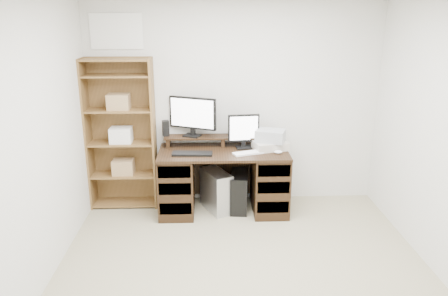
{
  "coord_description": "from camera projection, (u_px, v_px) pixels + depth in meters",
  "views": [
    {
      "loc": [
        -0.32,
        -3.18,
        2.31
      ],
      "look_at": [
        -0.14,
        1.43,
        0.85
      ],
      "focal_mm": 35.0,
      "sensor_mm": 36.0,
      "label": 1
    }
  ],
  "objects": [
    {
      "name": "tower_black",
      "position": [
        239.0,
        191.0,
        5.25
      ],
      "size": [
        0.24,
        0.48,
        0.46
      ],
      "rotation": [
        0.0,
        0.0,
        -0.11
      ],
      "color": "black",
      "rests_on": "ground"
    },
    {
      "name": "bookshelf",
      "position": [
        121.0,
        133.0,
        5.18
      ],
      "size": [
        0.8,
        0.3,
        1.8
      ],
      "color": "brown",
      "rests_on": "ground"
    },
    {
      "name": "monitor_wide",
      "position": [
        193.0,
        114.0,
        5.16
      ],
      "size": [
        0.56,
        0.27,
        0.47
      ],
      "rotation": [
        0.0,
        0.0,
        -0.42
      ],
      "color": "black",
      "rests_on": "riser_shelf"
    },
    {
      "name": "mouse",
      "position": [
        278.0,
        152.0,
        4.96
      ],
      "size": [
        0.1,
        0.08,
        0.04
      ],
      "primitive_type": "ellipsoid",
      "rotation": [
        0.0,
        0.0,
        -0.15
      ],
      "color": "white",
      "rests_on": "desk"
    },
    {
      "name": "riser_shelf",
      "position": [
        223.0,
        138.0,
        5.24
      ],
      "size": [
        1.4,
        0.22,
        0.12
      ],
      "color": "black",
      "rests_on": "desk"
    },
    {
      "name": "keyboard_black",
      "position": [
        192.0,
        154.0,
        4.93
      ],
      "size": [
        0.46,
        0.18,
        0.03
      ],
      "primitive_type": "cube",
      "rotation": [
        0.0,
        0.0,
        -0.06
      ],
      "color": "black",
      "rests_on": "desk"
    },
    {
      "name": "monitor_small",
      "position": [
        244.0,
        130.0,
        5.11
      ],
      "size": [
        0.37,
        0.16,
        0.4
      ],
      "rotation": [
        0.0,
        0.0,
        0.12
      ],
      "color": "black",
      "rests_on": "desk"
    },
    {
      "name": "room",
      "position": [
        249.0,
        154.0,
        3.36
      ],
      "size": [
        3.54,
        4.04,
        2.54
      ],
      "color": "tan",
      "rests_on": "ground"
    },
    {
      "name": "speaker",
      "position": [
        166.0,
        128.0,
        5.21
      ],
      "size": [
        0.09,
        0.09,
        0.19
      ],
      "primitive_type": "cube",
      "rotation": [
        0.0,
        0.0,
        0.27
      ],
      "color": "black",
      "rests_on": "riser_shelf"
    },
    {
      "name": "printer",
      "position": [
        270.0,
        145.0,
        5.12
      ],
      "size": [
        0.43,
        0.36,
        0.09
      ],
      "primitive_type": "cube",
      "rotation": [
        0.0,
        0.0,
        0.24
      ],
      "color": "#B4AB9D",
      "rests_on": "desk"
    },
    {
      "name": "tower_silver",
      "position": [
        216.0,
        191.0,
        5.23
      ],
      "size": [
        0.4,
        0.53,
        0.49
      ],
      "primitive_type": "cube",
      "rotation": [
        0.0,
        0.0,
        0.44
      ],
      "color": "#B2B4B9",
      "rests_on": "ground"
    },
    {
      "name": "desk",
      "position": [
        223.0,
        180.0,
        5.18
      ],
      "size": [
        1.5,
        0.7,
        0.75
      ],
      "color": "black",
      "rests_on": "ground"
    },
    {
      "name": "basket",
      "position": [
        270.0,
        136.0,
        5.08
      ],
      "size": [
        0.39,
        0.33,
        0.14
      ],
      "primitive_type": "cube",
      "rotation": [
        0.0,
        0.0,
        -0.35
      ],
      "color": "#A3A8AE",
      "rests_on": "printer"
    },
    {
      "name": "keyboard_white",
      "position": [
        250.0,
        153.0,
        4.97
      ],
      "size": [
        0.42,
        0.25,
        0.02
      ],
      "primitive_type": "cube",
      "rotation": [
        0.0,
        0.0,
        0.35
      ],
      "color": "white",
      "rests_on": "desk"
    }
  ]
}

